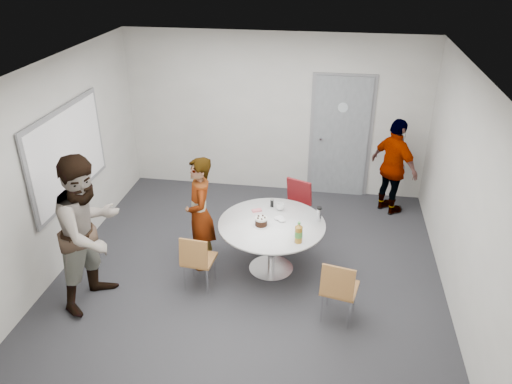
% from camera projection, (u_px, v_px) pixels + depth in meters
% --- Properties ---
extents(floor, '(5.00, 5.00, 0.00)m').
position_uv_depth(floor, '(250.00, 270.00, 6.70)').
color(floor, '#242529').
rests_on(floor, ground).
extents(ceiling, '(5.00, 5.00, 0.00)m').
position_uv_depth(ceiling, '(249.00, 69.00, 5.46)').
color(ceiling, silver).
rests_on(ceiling, wall_back).
extents(wall_back, '(5.00, 0.00, 5.00)m').
position_uv_depth(wall_back, '(275.00, 115.00, 8.27)').
color(wall_back, '#B0AEA7').
rests_on(wall_back, floor).
extents(wall_left, '(0.00, 5.00, 5.00)m').
position_uv_depth(wall_left, '(59.00, 167.00, 6.43)').
color(wall_left, '#B0AEA7').
rests_on(wall_left, floor).
extents(wall_right, '(0.00, 5.00, 5.00)m').
position_uv_depth(wall_right, '(464.00, 195.00, 5.73)').
color(wall_right, '#B0AEA7').
rests_on(wall_right, floor).
extents(wall_front, '(5.00, 0.00, 5.00)m').
position_uv_depth(wall_front, '(196.00, 318.00, 3.89)').
color(wall_front, '#B0AEA7').
rests_on(wall_front, floor).
extents(door, '(1.02, 0.17, 2.12)m').
position_uv_depth(door, '(340.00, 137.00, 8.25)').
color(door, slate).
rests_on(door, wall_back).
extents(whiteboard, '(0.04, 1.90, 1.25)m').
position_uv_depth(whiteboard, '(68.00, 154.00, 6.55)').
color(whiteboard, slate).
rests_on(whiteboard, wall_left).
extents(table, '(1.38, 1.38, 1.00)m').
position_uv_depth(table, '(273.00, 230.00, 6.43)').
color(table, white).
rests_on(table, floor).
extents(chair_near_left, '(0.40, 0.44, 0.78)m').
position_uv_depth(chair_near_left, '(197.00, 258.00, 6.14)').
color(chair_near_left, brown).
rests_on(chair_near_left, floor).
extents(chair_near_right, '(0.46, 0.49, 0.82)m').
position_uv_depth(chair_near_right, '(339.00, 287.00, 5.59)').
color(chair_near_right, brown).
rests_on(chair_near_right, floor).
extents(chair_far, '(0.54, 0.57, 0.86)m').
position_uv_depth(chair_far, '(295.00, 203.00, 7.29)').
color(chair_far, maroon).
rests_on(chair_far, floor).
extents(person_main, '(0.55, 0.66, 1.56)m').
position_uv_depth(person_main, '(200.00, 214.00, 6.48)').
color(person_main, '#A5C6EA').
rests_on(person_main, floor).
extents(person_left, '(0.97, 1.10, 1.91)m').
position_uv_depth(person_left, '(90.00, 232.00, 5.77)').
color(person_left, white).
rests_on(person_left, floor).
extents(person_right, '(0.89, 0.94, 1.56)m').
position_uv_depth(person_right, '(394.00, 167.00, 7.78)').
color(person_right, black).
rests_on(person_right, floor).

